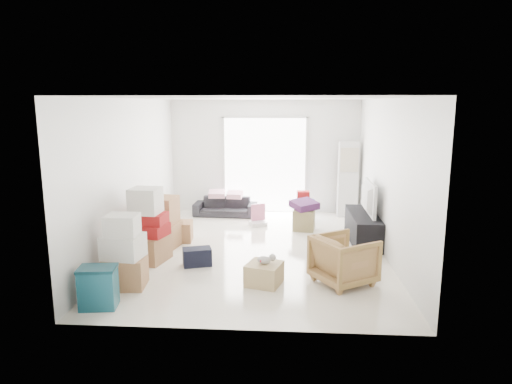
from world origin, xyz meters
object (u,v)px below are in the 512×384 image
Objects in this scene: television at (364,210)px; ottoman at (304,220)px; tv_console at (363,227)px; armchair at (344,258)px; sofa at (225,204)px; wood_crate at (264,274)px; storage_bins at (98,287)px; kids_table at (303,199)px; ac_tower at (348,179)px.

ottoman is (-1.10, 0.73, -0.40)m from television.
armchair is at bearing -106.28° from tv_console.
sofa is 4.25m from wood_crate.
sofa is 2.66× the size of storage_bins.
armchair reaches higher than kids_table.
sofa is at bearing -2.68° from armchair.
armchair is 1.84× the size of ottoman.
ottoman reaches higher than wood_crate.
tv_console is 5.02m from storage_bins.
armchair reaches higher than television.
storage_bins is at bearing -120.65° from kids_table.
sofa is 5.11m from storage_bins.
sofa is at bearing 171.42° from kids_table.
ottoman is 0.65× the size of kids_table.
kids_table is at bearing -6.05° from sofa.
television is 0.74× the size of sofa.
kids_table is at bearing 59.35° from storage_bins.
sofa is at bearing 105.21° from wood_crate.
television reaches higher than wood_crate.
ottoman is at bearing 146.54° from tv_console.
ac_tower is at bearing 5.54° from sofa.
armchair is at bearing 17.41° from storage_bins.
tv_console is 2.05× the size of armchair.
ac_tower reaches higher than wood_crate.
tv_console is 3.44m from sofa.
ottoman is 0.90× the size of wood_crate.
wood_crate is (2.11, 0.92, -0.12)m from storage_bins.
ac_tower is 6.47m from storage_bins.
kids_table is 3.90m from wood_crate.
ottoman is (-1.05, -1.27, -0.66)m from ac_tower.
armchair reaches higher than ottoman.
sofa is (-2.86, -0.15, -0.59)m from ac_tower.
television reaches higher than ottoman.
sofa reaches higher than wood_crate.
kids_table reaches higher than sofa.
storage_bins is at bearing -98.67° from sofa.
ottoman is (-1.10, 0.73, -0.06)m from tv_console.
storage_bins reaches higher than wood_crate.
ac_tower is 1.19× the size of sofa.
armchair is 2.91m from ottoman.
ac_tower is at bearing 2.02° from television.
ac_tower reaches higher than sofa.
armchair reaches higher than sofa.
sofa is at bearing 147.56° from tv_console.
storage_bins is (-3.85, -5.17, -0.60)m from ac_tower.
kids_table is at bearing 79.60° from wood_crate.
ac_tower reaches higher than storage_bins.
storage_bins is at bearing -140.91° from tv_console.
storage_bins is at bearing 74.96° from armchair.
television reaches higher than storage_bins.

